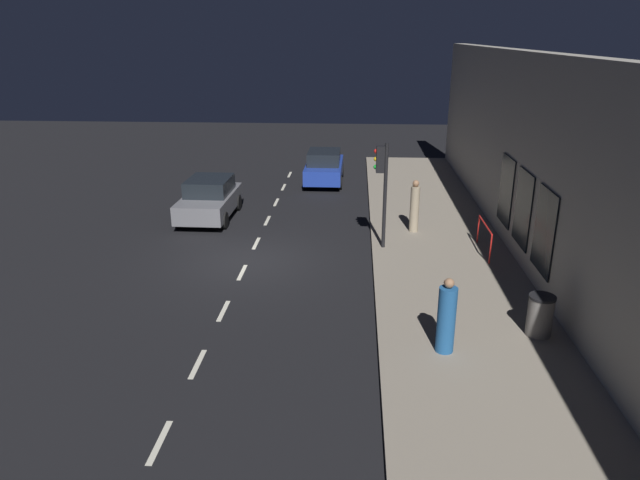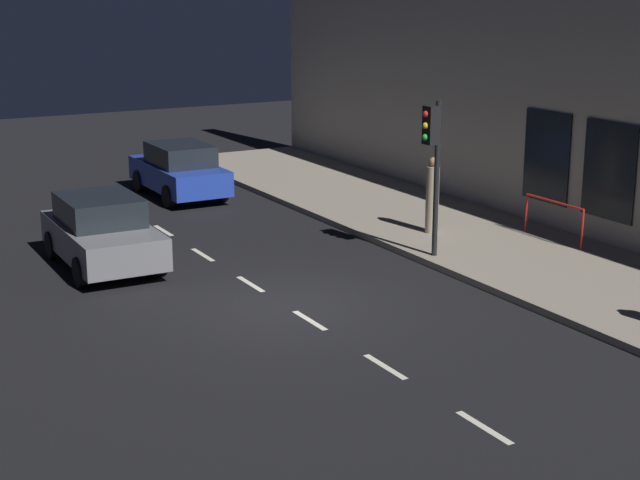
{
  "view_description": "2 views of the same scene",
  "coord_description": "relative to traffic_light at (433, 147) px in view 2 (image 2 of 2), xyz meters",
  "views": [
    {
      "loc": [
        3.39,
        -17.11,
        6.89
      ],
      "look_at": [
        2.41,
        -1.43,
        1.26
      ],
      "focal_mm": 32.49,
      "sensor_mm": 36.0,
      "label": 1
    },
    {
      "loc": [
        -8.28,
        -16.23,
        6.17
      ],
      "look_at": [
        0.63,
        -0.26,
        1.31
      ],
      "focal_mm": 54.95,
      "sensor_mm": 36.0,
      "label": 2
    }
  ],
  "objects": [
    {
      "name": "pedestrian_1",
      "position": [
        1.29,
        1.74,
        -1.61
      ],
      "size": [
        0.38,
        0.38,
        1.88
      ],
      "rotation": [
        0.0,
        0.0,
        6.11
      ],
      "color": "gray",
      "rests_on": "sidewalk"
    },
    {
      "name": "traffic_light",
      "position": [
        0.0,
        0.0,
        0.0
      ],
      "size": [
        0.47,
        0.32,
        3.49
      ],
      "color": "black",
      "rests_on": "sidewalk"
    },
    {
      "name": "building_facade",
      "position": [
        4.56,
        -1.12,
        0.54
      ],
      "size": [
        0.65,
        32.0,
        6.38
      ],
      "color": "gray",
      "rests_on": "ground"
    },
    {
      "name": "lane_centre_line",
      "position": [
        -4.24,
        -2.12,
        -2.64
      ],
      "size": [
        0.12,
        27.2,
        0.01
      ],
      "color": "beige",
      "rests_on": "ground"
    },
    {
      "name": "parked_car_1",
      "position": [
        -6.52,
        3.28,
        -1.86
      ],
      "size": [
        1.95,
        3.94,
        1.58
      ],
      "rotation": [
        0.0,
        0.0,
        3.13
      ],
      "color": "slate",
      "rests_on": "ground"
    },
    {
      "name": "red_railing",
      "position": [
        3.36,
        -0.32,
        -1.78
      ],
      "size": [
        0.05,
        1.99,
        0.97
      ],
      "color": "red",
      "rests_on": "sidewalk"
    },
    {
      "name": "sidewalk",
      "position": [
        2.01,
        -1.12,
        -2.57
      ],
      "size": [
        4.5,
        32.0,
        0.15
      ],
      "color": "gray",
      "rests_on": "ground"
    },
    {
      "name": "ground_plane",
      "position": [
        -4.24,
        -1.12,
        -2.65
      ],
      "size": [
        60.0,
        60.0,
        0.0
      ],
      "primitive_type": "plane",
      "color": "black"
    },
    {
      "name": "parked_car_0",
      "position": [
        -2.36,
        9.31,
        -1.86
      ],
      "size": [
        1.83,
        4.09,
        1.58
      ],
      "rotation": [
        0.0,
        0.0,
        -0.01
      ],
      "color": "#1E389E",
      "rests_on": "ground"
    }
  ]
}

